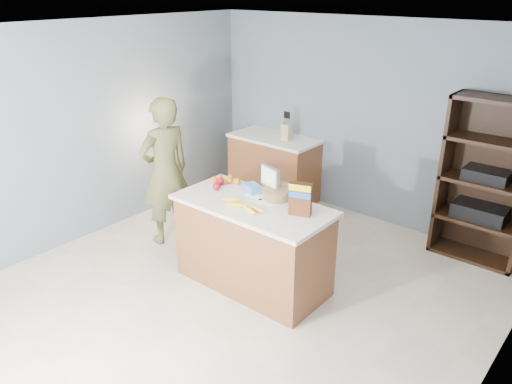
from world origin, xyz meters
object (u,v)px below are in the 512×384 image
Objects in this scene: counter_peninsula at (253,248)px; tv at (270,178)px; cereal_box at (301,197)px; shelving_unit at (486,184)px; person at (165,172)px.

tv is at bearing 95.74° from counter_peninsula.
counter_peninsula is 0.83m from cereal_box.
counter_peninsula is 2.61m from shelving_unit.
counter_peninsula is 0.87× the size of shelving_unit.
shelving_unit reaches higher than person.
shelving_unit is 3.53m from person.
tv is at bearing 107.44° from person.
cereal_box is (0.53, -0.23, 0.02)m from tv.
tv reaches higher than counter_peninsula.
tv is (-1.58, -1.74, 0.19)m from shelving_unit.
person reaches higher than tv.
counter_peninsula is 5.12× the size of cereal_box.
shelving_unit is at bearing 61.93° from cereal_box.
cereal_box is at bearing 98.28° from person.
shelving_unit is at bearing 47.81° from tv.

